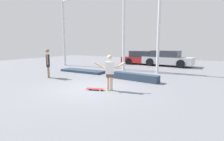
{
  "coord_description": "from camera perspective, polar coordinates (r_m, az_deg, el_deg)",
  "views": [
    {
      "loc": [
        4.81,
        -6.26,
        2.01
      ],
      "look_at": [
        0.36,
        1.17,
        0.7
      ],
      "focal_mm": 28.0,
      "sensor_mm": 36.0,
      "label": 1
    }
  ],
  "objects": [
    {
      "name": "skateboard",
      "position": [
        7.77,
        -5.6,
        -5.95
      ],
      "size": [
        0.82,
        0.44,
        0.08
      ],
      "rotation": [
        0.0,
        0.0,
        0.31
      ],
      "color": "red",
      "rests_on": "ground_plane"
    },
    {
      "name": "parked_car_red",
      "position": [
        17.78,
        10.37,
        4.05
      ],
      "size": [
        4.52,
        2.15,
        1.34
      ],
      "rotation": [
        0.0,
        0.0,
        0.08
      ],
      "color": "red",
      "rests_on": "ground_plane"
    },
    {
      "name": "canopy_support_left",
      "position": [
        15.25,
        -7.06,
        14.99
      ],
      "size": [
        6.5,
        0.2,
        5.98
      ],
      "color": "silver",
      "rests_on": "ground_plane"
    },
    {
      "name": "parked_car_silver",
      "position": [
        16.97,
        17.51,
        3.75
      ],
      "size": [
        4.49,
        2.1,
        1.43
      ],
      "rotation": [
        0.0,
        0.0,
        -0.05
      ],
      "color": "#B7BABF",
      "rests_on": "ground_plane"
    },
    {
      "name": "skateboarder",
      "position": [
        7.54,
        -0.77,
        -0.08
      ],
      "size": [
        1.22,
        0.64,
        1.55
      ],
      "rotation": [
        0.0,
        0.0,
        0.44
      ],
      "color": "#DBAD89",
      "rests_on": "ground_plane"
    },
    {
      "name": "grind_box",
      "position": [
        9.86,
        7.39,
        -2.09
      ],
      "size": [
        2.83,
        0.76,
        0.39
      ],
      "primitive_type": "cube",
      "rotation": [
        0.0,
        0.0,
        -0.1
      ],
      "color": "#28384C",
      "rests_on": "ground_plane"
    },
    {
      "name": "bystander",
      "position": [
        11.13,
        -20.18,
        2.76
      ],
      "size": [
        0.53,
        0.53,
        1.74
      ],
      "rotation": [
        0.0,
        0.0,
        2.36
      ],
      "color": "#8C664C",
      "rests_on": "ground_plane"
    },
    {
      "name": "ground_plane",
      "position": [
        8.15,
        -6.45,
        -5.73
      ],
      "size": [
        36.0,
        36.0,
        0.0
      ],
      "primitive_type": "plane",
      "color": "slate"
    },
    {
      "name": "manual_pad",
      "position": [
        12.87,
        -9.57,
        -0.15
      ],
      "size": [
        3.41,
        1.07,
        0.16
      ],
      "primitive_type": "cube",
      "rotation": [
        0.0,
        0.0,
        0.02
      ],
      "color": "#28384C",
      "rests_on": "ground_plane"
    },
    {
      "name": "canopy_support_right",
      "position": [
        12.1,
        30.22,
        15.62
      ],
      "size": [
        6.5,
        0.2,
        5.98
      ],
      "color": "silver",
      "rests_on": "ground_plane"
    }
  ]
}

